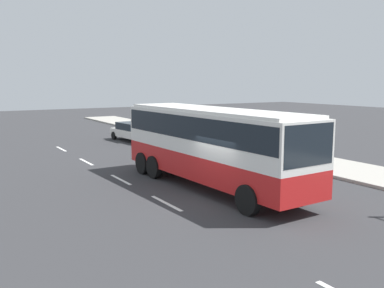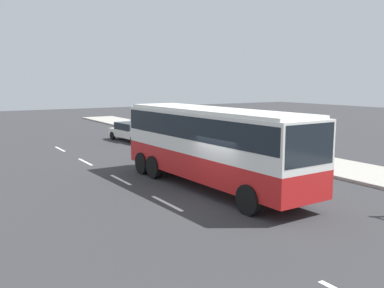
# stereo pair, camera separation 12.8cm
# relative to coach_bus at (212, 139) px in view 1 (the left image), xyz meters

# --- Properties ---
(ground_plane) EXTENTS (120.00, 120.00, 0.00)m
(ground_plane) POSITION_rel_coach_bus_xyz_m (2.00, -0.70, -2.17)
(ground_plane) COLOR #333335
(sidewalk_curb) EXTENTS (80.00, 4.00, 0.15)m
(sidewalk_curb) POSITION_rel_coach_bus_xyz_m (2.00, 8.08, -2.09)
(sidewalk_curb) COLOR #A8A399
(sidewalk_curb) RESTS_ON ground_plane
(lane_centreline) EXTENTS (28.31, 0.16, 0.01)m
(lane_centreline) POSITION_rel_coach_bus_xyz_m (-0.75, -2.85, -2.16)
(lane_centreline) COLOR white
(lane_centreline) RESTS_ON ground_plane
(coach_bus) EXTENTS (10.99, 3.07, 3.50)m
(coach_bus) POSITION_rel_coach_bus_xyz_m (0.00, 0.00, 0.00)
(coach_bus) COLOR red
(coach_bus) RESTS_ON ground_plane
(car_white_minivan) EXTENTS (4.86, 2.25, 1.44)m
(car_white_minivan) POSITION_rel_coach_bus_xyz_m (-15.64, 3.08, -1.40)
(car_white_minivan) COLOR white
(car_white_minivan) RESTS_ON ground_plane
(pedestrian_near_curb) EXTENTS (0.32, 0.32, 1.75)m
(pedestrian_near_curb) POSITION_rel_coach_bus_xyz_m (-2.39, 7.87, -1.00)
(pedestrian_near_curb) COLOR black
(pedestrian_near_curb) RESTS_ON sidewalk_curb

